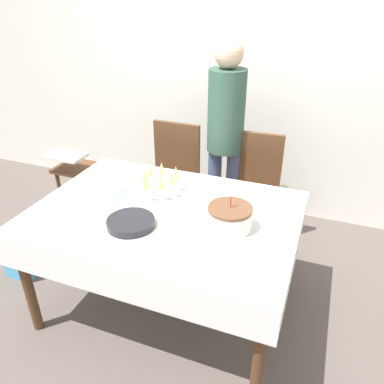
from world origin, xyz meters
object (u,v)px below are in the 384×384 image
at_px(champagne_tray, 159,183).
at_px(gift_bag, 19,259).
at_px(dining_chair_far_right, 251,190).
at_px(high_chair, 75,176).
at_px(person_standing, 226,127).
at_px(dining_chair_far_left, 172,177).
at_px(plate_stack_main, 131,223).
at_px(birthday_cake, 230,218).

xyz_separation_m(champagne_tray, gift_bag, (-1.03, -0.28, -0.68)).
bearing_deg(dining_chair_far_right, high_chair, -171.46).
height_order(dining_chair_far_right, person_standing, person_standing).
distance_m(person_standing, gift_bag, 1.81).
bearing_deg(dining_chair_far_left, dining_chair_far_right, -0.00).
height_order(dining_chair_far_right, plate_stack_main, dining_chair_far_right).
bearing_deg(high_chair, birthday_cake, -23.42).
bearing_deg(gift_bag, person_standing, 41.70).
height_order(high_chair, gift_bag, high_chair).
relative_size(dining_chair_far_right, champagne_tray, 2.64).
xyz_separation_m(dining_chair_far_left, plate_stack_main, (0.23, -1.07, 0.25)).
xyz_separation_m(birthday_cake, champagne_tray, (-0.51, 0.20, 0.02)).
height_order(dining_chair_far_left, dining_chair_far_right, same).
bearing_deg(champagne_tray, plate_stack_main, -89.29).
bearing_deg(gift_bag, plate_stack_main, -5.22).
bearing_deg(champagne_tray, person_standing, 76.88).
xyz_separation_m(birthday_cake, person_standing, (-0.32, 1.00, 0.15)).
height_order(dining_chair_far_left, champagne_tray, dining_chair_far_left).
relative_size(dining_chair_far_left, dining_chair_far_right, 1.00).
bearing_deg(birthday_cake, gift_bag, -176.95).
bearing_deg(gift_bag, champagne_tray, 15.26).
height_order(birthday_cake, plate_stack_main, birthday_cake).
height_order(person_standing, gift_bag, person_standing).
height_order(dining_chair_far_left, gift_bag, dining_chair_far_left).
bearing_deg(person_standing, plate_stack_main, -98.81).
height_order(birthday_cake, champagne_tray, birthday_cake).
distance_m(birthday_cake, plate_stack_main, 0.54).
bearing_deg(gift_bag, dining_chair_far_left, 50.58).
height_order(plate_stack_main, gift_bag, plate_stack_main).
relative_size(person_standing, high_chair, 2.25).
distance_m(dining_chair_far_right, plate_stack_main, 1.18).
bearing_deg(champagne_tray, dining_chair_far_left, 107.92).
distance_m(plate_stack_main, person_standing, 1.20).
distance_m(champagne_tray, high_chair, 1.19).
distance_m(dining_chair_far_right, person_standing, 0.53).
bearing_deg(plate_stack_main, champagne_tray, 90.71).
bearing_deg(birthday_cake, high_chair, 156.58).
bearing_deg(birthday_cake, dining_chair_far_right, 94.21).
bearing_deg(gift_bag, dining_chair_far_right, 33.52).
bearing_deg(dining_chair_far_right, person_standing, 157.84).
bearing_deg(high_chair, champagne_tray, -24.51).
distance_m(dining_chair_far_right, champagne_tray, 0.88).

